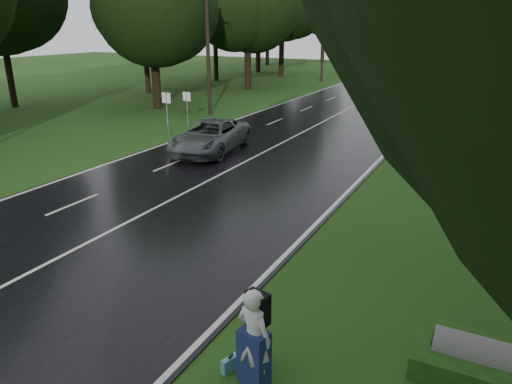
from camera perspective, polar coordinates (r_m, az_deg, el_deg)
ground at (r=15.80m, az=-19.10°, el=-5.65°), size 160.00×160.00×0.00m
road at (r=32.17m, az=7.19°, el=7.91°), size 12.00×140.00×0.04m
lane_center at (r=32.17m, az=7.20°, el=7.95°), size 0.12×140.00×0.01m
grey_car at (r=25.24m, az=-5.56°, el=6.70°), size 3.50×6.22×1.64m
far_car at (r=59.98m, az=19.83°, el=12.95°), size 2.72×4.08×1.27m
hitchhiker at (r=9.17m, az=-0.22°, el=-17.38°), size 0.82×0.77×2.01m
suitcase at (r=9.90m, az=-3.06°, el=-19.96°), size 0.25×0.44×0.30m
culvert at (r=10.85m, az=24.44°, el=-18.93°), size 1.51×0.75×0.75m
utility_pole_mid at (r=36.13m, az=-5.56°, el=9.22°), size 1.80×0.28×10.91m
utility_pole_far at (r=58.07m, az=7.87°, el=13.03°), size 1.80×0.28×9.40m
road_sign_a at (r=29.93m, az=-10.50°, el=6.82°), size 0.61×0.10×2.56m
road_sign_b at (r=31.58m, az=-8.17°, el=7.61°), size 0.56×0.10×2.35m
tree_left_d at (r=39.84m, az=-11.73°, el=9.87°), size 8.45×8.45×13.21m
tree_left_e at (r=50.86m, az=-0.98°, el=12.30°), size 9.09×9.09×14.20m
tree_left_f at (r=63.72m, az=3.04°, el=13.75°), size 10.89×10.89×17.01m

